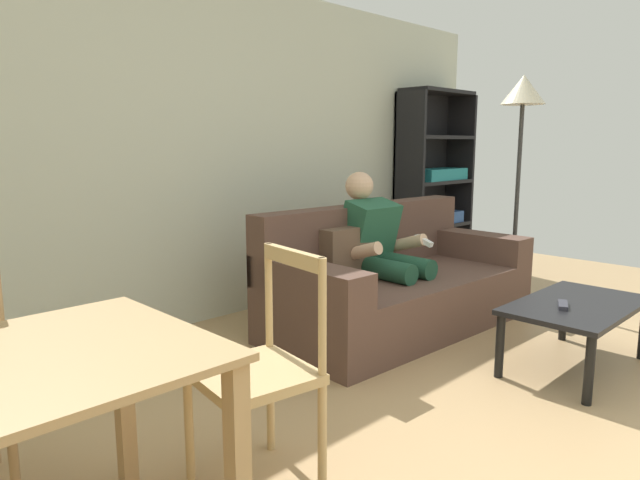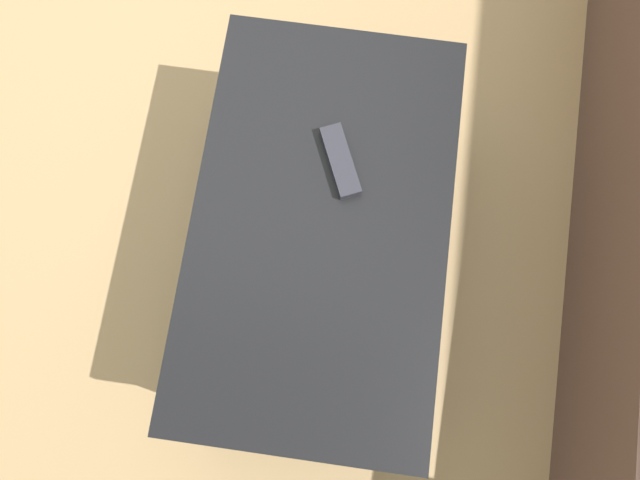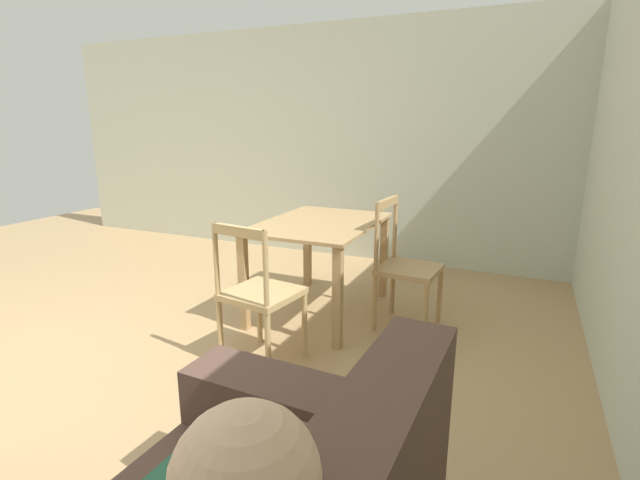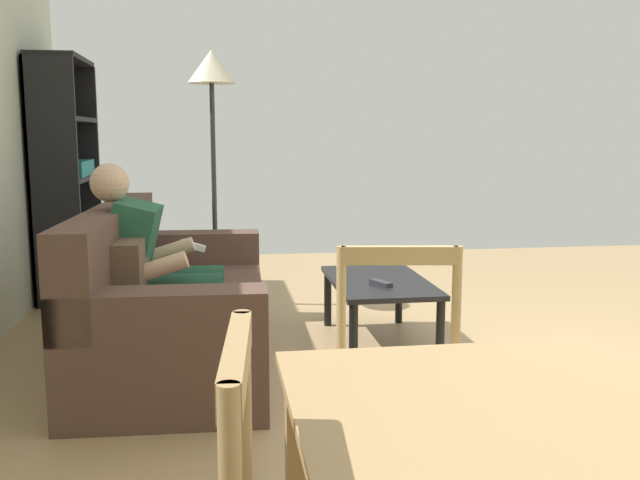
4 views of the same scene
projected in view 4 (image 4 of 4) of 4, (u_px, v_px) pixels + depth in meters
The scene contains 8 objects.
ground_plane at pixel (583, 408), 3.30m from camera, with size 9.02×9.02×0.00m, color tan.
couch at pixel (168, 307), 3.97m from camera, with size 2.11×1.02×0.88m.
person_lounging at pixel (156, 264), 3.84m from camera, with size 0.60×0.91×1.13m.
coffee_table at pixel (379, 288), 4.28m from camera, with size 0.98×0.58×0.40m.
tv_remote at pixel (381, 283), 4.12m from camera, with size 0.05×0.17×0.02m, color #2D2D38.
bookshelf at pixel (65, 196), 5.55m from camera, with size 0.97×0.36×1.88m.
dining_chair_facing_couch at pixel (403, 401), 2.17m from camera, with size 0.48×0.48×0.93m.
floor_lamp at pixel (212, 91), 5.12m from camera, with size 0.36×0.36×1.90m.
Camera 4 is at (-2.93, 1.70, 1.29)m, focal length 39.07 mm.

